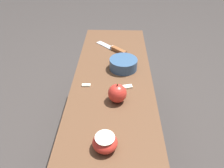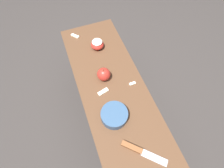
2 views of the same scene
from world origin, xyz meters
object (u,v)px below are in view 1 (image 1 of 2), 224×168
at_px(apple_whole, 117,93).
at_px(bowl, 123,64).
at_px(wooden_bench, 112,100).
at_px(apple_cut, 105,142).
at_px(knife, 115,49).

bearing_deg(apple_whole, bowl, 173.55).
bearing_deg(wooden_bench, bowl, 156.04).
xyz_separation_m(wooden_bench, bowl, (-0.11, 0.05, 0.14)).
xyz_separation_m(apple_whole, bowl, (-0.24, 0.03, -0.01)).
xyz_separation_m(apple_whole, apple_cut, (0.23, -0.04, -0.01)).
bearing_deg(knife, wooden_bench, 133.14).
bearing_deg(apple_cut, apple_whole, 171.14).
height_order(wooden_bench, bowl, bowl).
distance_m(apple_cut, bowl, 0.48).
bearing_deg(apple_cut, knife, 178.39).
relative_size(knife, apple_cut, 2.21).
relative_size(apple_cut, bowl, 0.60).
height_order(apple_whole, bowl, apple_whole).
distance_m(knife, apple_whole, 0.43).
xyz_separation_m(wooden_bench, apple_whole, (0.13, 0.02, 0.15)).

